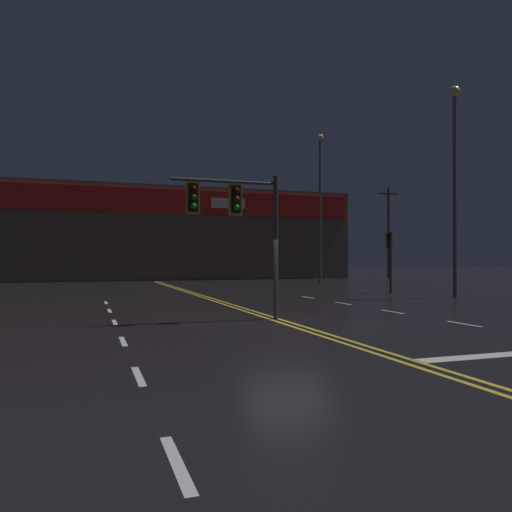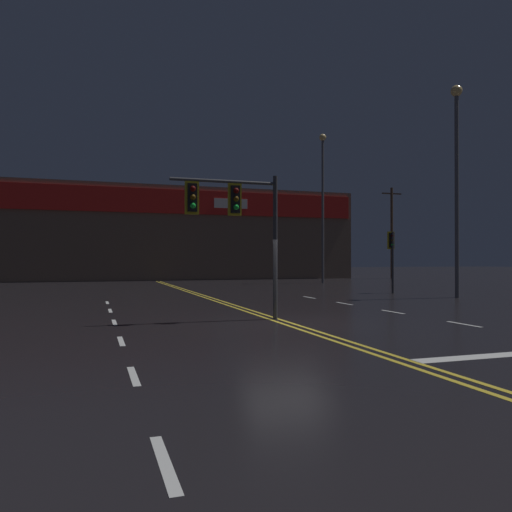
% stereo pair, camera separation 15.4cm
% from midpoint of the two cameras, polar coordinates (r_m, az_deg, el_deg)
% --- Properties ---
extents(ground_plane, '(200.00, 200.00, 0.00)m').
position_cam_midpoint_polar(ground_plane, '(14.79, 3.83, -7.69)').
color(ground_plane, black).
extents(road_markings, '(14.27, 60.00, 0.01)m').
position_cam_midpoint_polar(road_markings, '(14.18, 8.81, -7.98)').
color(road_markings, gold).
rests_on(road_markings, ground).
extents(traffic_signal_median, '(3.38, 0.36, 4.50)m').
position_cam_midpoint_polar(traffic_signal_median, '(15.29, -2.52, 5.25)').
color(traffic_signal_median, '#38383D').
rests_on(traffic_signal_median, ground).
extents(traffic_signal_corner_northeast, '(0.42, 0.36, 3.46)m').
position_cam_midpoint_polar(traffic_signal_corner_northeast, '(29.05, 15.39, 0.91)').
color(traffic_signal_corner_northeast, '#38383D').
rests_on(traffic_signal_corner_northeast, ground).
extents(streetlight_median_approach, '(0.56, 0.56, 10.52)m').
position_cam_midpoint_polar(streetlight_median_approach, '(27.00, 22.11, 9.72)').
color(streetlight_median_approach, '#59595E').
rests_on(streetlight_median_approach, ground).
extents(streetlight_far_left, '(0.56, 0.56, 12.07)m').
position_cam_midpoint_polar(streetlight_far_left, '(41.05, 7.75, 7.38)').
color(streetlight_far_left, '#59595E').
rests_on(streetlight_far_left, ground).
extents(building_backdrop, '(38.99, 10.23, 8.62)m').
position_cam_midpoint_polar(building_backdrop, '(50.20, -11.92, 2.38)').
color(building_backdrop, brown).
rests_on(building_backdrop, ground).
extents(utility_pole_row, '(48.77, 0.26, 11.11)m').
position_cam_midpoint_polar(utility_pole_row, '(43.47, -13.95, 4.10)').
color(utility_pole_row, '#4C3828').
rests_on(utility_pole_row, ground).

